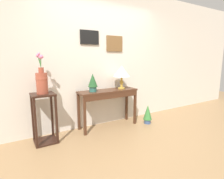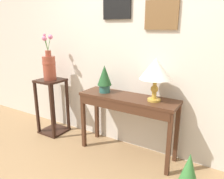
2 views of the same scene
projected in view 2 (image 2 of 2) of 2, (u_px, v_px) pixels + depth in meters
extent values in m
cube|color=beige|center=(138.00, 40.00, 2.57)|extent=(9.00, 0.10, 2.80)
cube|color=black|center=(117.00, 8.00, 2.55)|extent=(0.38, 0.02, 0.26)
cube|color=#80A9AD|center=(117.00, 8.00, 2.55)|extent=(0.30, 0.01, 0.21)
cube|color=brown|center=(161.00, 15.00, 2.30)|extent=(0.37, 0.02, 0.31)
cube|color=#A3597E|center=(161.00, 15.00, 2.29)|extent=(0.30, 0.01, 0.25)
cube|color=#472819|center=(128.00, 98.00, 2.52)|extent=(1.20, 0.37, 0.03)
cube|color=#472819|center=(121.00, 107.00, 2.40)|extent=(1.14, 0.03, 0.10)
cube|color=#472819|center=(83.00, 121.00, 2.78)|extent=(0.04, 0.05, 0.73)
cube|color=#472819|center=(169.00, 145.00, 2.21)|extent=(0.04, 0.05, 0.73)
cube|color=#472819|center=(97.00, 114.00, 3.03)|extent=(0.04, 0.04, 0.73)
cube|color=#472819|center=(177.00, 133.00, 2.46)|extent=(0.04, 0.04, 0.73)
cylinder|color=gold|center=(154.00, 100.00, 2.35)|extent=(0.14, 0.14, 0.02)
cylinder|color=gold|center=(154.00, 94.00, 2.33)|extent=(0.05, 0.05, 0.11)
sphere|color=gold|center=(154.00, 89.00, 2.31)|extent=(0.08, 0.08, 0.08)
cylinder|color=gold|center=(155.00, 84.00, 2.30)|extent=(0.04, 0.04, 0.11)
cone|color=white|center=(156.00, 69.00, 2.25)|extent=(0.35, 0.35, 0.22)
cylinder|color=#2D665B|center=(105.00, 89.00, 2.66)|extent=(0.14, 0.14, 0.10)
cone|color=#235128|center=(104.00, 75.00, 2.62)|extent=(0.18, 0.18, 0.25)
cube|color=black|center=(50.00, 80.00, 3.07)|extent=(0.36, 0.36, 0.03)
cube|color=black|center=(54.00, 131.00, 3.29)|extent=(0.36, 0.36, 0.03)
cube|color=black|center=(37.00, 108.00, 3.13)|extent=(0.04, 0.03, 0.77)
cube|color=black|center=(52.00, 112.00, 2.97)|extent=(0.04, 0.03, 0.77)
cube|color=black|center=(53.00, 102.00, 3.39)|extent=(0.04, 0.04, 0.77)
cube|color=black|center=(68.00, 105.00, 3.23)|extent=(0.04, 0.04, 0.77)
cylinder|color=#9E4733|center=(49.00, 68.00, 3.02)|extent=(0.18, 0.18, 0.33)
sphere|color=#9E4733|center=(49.00, 63.00, 3.01)|extent=(0.19, 0.19, 0.19)
cylinder|color=#9E4733|center=(48.00, 53.00, 2.97)|extent=(0.08, 0.08, 0.08)
cylinder|color=#478442|center=(46.00, 43.00, 2.92)|extent=(0.03, 0.03, 0.21)
sphere|color=pink|center=(44.00, 35.00, 2.89)|extent=(0.04, 0.04, 0.04)
cylinder|color=#478442|center=(46.00, 45.00, 2.91)|extent=(0.02, 0.06, 0.17)
sphere|color=pink|center=(44.00, 38.00, 2.86)|extent=(0.06, 0.06, 0.06)
cylinder|color=#478442|center=(46.00, 45.00, 2.93)|extent=(0.02, 0.04, 0.16)
sphere|color=pink|center=(45.00, 39.00, 2.89)|extent=(0.05, 0.05, 0.05)
cylinder|color=#478442|center=(46.00, 44.00, 2.94)|extent=(0.05, 0.02, 0.19)
sphere|color=pink|center=(44.00, 37.00, 2.92)|extent=(0.04, 0.04, 0.04)
cylinder|color=#478442|center=(49.00, 44.00, 2.97)|extent=(0.02, 0.09, 0.18)
sphere|color=pink|center=(50.00, 37.00, 2.98)|extent=(0.07, 0.07, 0.07)
cone|color=#387A38|center=(189.00, 168.00, 2.01)|extent=(0.18, 0.18, 0.32)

